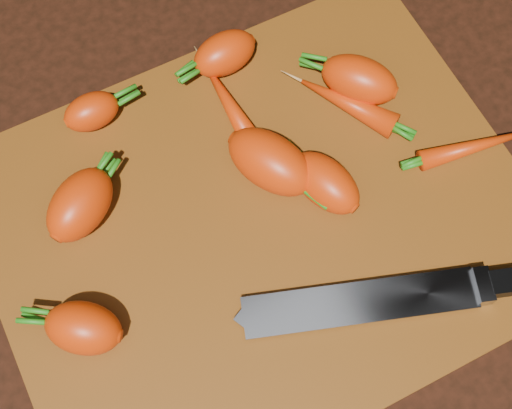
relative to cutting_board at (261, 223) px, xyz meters
name	(u,v)px	position (x,y,z in m)	size (l,w,h in m)	color
ground	(261,227)	(0.00, 0.00, -0.01)	(2.00, 2.00, 0.01)	black
cutting_board	(261,223)	(0.00, 0.00, 0.00)	(0.50, 0.40, 0.01)	#5C300A
carrot_0	(80,205)	(-0.14, 0.08, 0.03)	(0.08, 0.05, 0.05)	#E53402
carrot_1	(83,328)	(-0.18, -0.03, 0.03)	(0.07, 0.05, 0.05)	#E53402
carrot_2	(271,162)	(0.03, 0.04, 0.03)	(0.09, 0.05, 0.05)	#E53402
carrot_3	(325,183)	(0.07, 0.00, 0.03)	(0.08, 0.04, 0.04)	#E53402
carrot_4	(225,53)	(0.05, 0.17, 0.03)	(0.07, 0.04, 0.04)	#E53402
carrot_5	(92,111)	(-0.10, 0.17, 0.02)	(0.06, 0.04, 0.04)	#E53402
carrot_6	(359,80)	(0.15, 0.08, 0.03)	(0.08, 0.05, 0.05)	#E53402
carrot_7	(232,108)	(0.03, 0.11, 0.02)	(0.12, 0.02, 0.02)	#E53402
carrot_8	(477,146)	(0.22, -0.03, 0.02)	(0.12, 0.02, 0.02)	#E53402
carrot_9	(347,104)	(0.13, 0.07, 0.02)	(0.10, 0.03, 0.03)	#E53402
knife	(383,299)	(0.06, -0.12, 0.01)	(0.33, 0.14, 0.02)	gray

